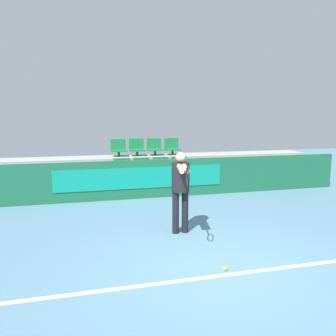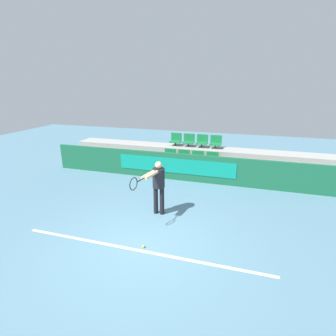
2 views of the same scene
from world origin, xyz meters
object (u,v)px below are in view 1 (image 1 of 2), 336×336
stadium_chair_5 (137,148)px  stadium_chair_6 (155,147)px  tennis_player (181,184)px  stadium_chair_1 (142,168)px  stadium_chair_2 (161,167)px  stadium_chair_7 (172,147)px  stadium_chair_3 (180,166)px  stadium_chair_0 (122,168)px  stadium_chair_4 (118,148)px  tennis_ball (225,268)px

stadium_chair_5 → stadium_chair_6: bearing=0.0°
tennis_player → stadium_chair_1: bearing=103.2°
stadium_chair_2 → stadium_chair_7: 1.21m
stadium_chair_7 → tennis_player: 4.65m
stadium_chair_2 → stadium_chair_3: (0.58, 0.00, 0.00)m
stadium_chair_0 → stadium_chair_6: (1.17, 0.94, 0.50)m
stadium_chair_3 → tennis_player: bearing=-106.0°
stadium_chair_0 → stadium_chair_2: 1.17m
stadium_chair_3 → stadium_chair_4: size_ratio=1.00×
stadium_chair_0 → stadium_chair_3: bearing=0.0°
stadium_chair_4 → stadium_chair_3: bearing=-28.2°
stadium_chair_7 → tennis_ball: bearing=-97.6°
stadium_chair_5 → stadium_chair_7: (1.17, 0.00, 0.00)m
stadium_chair_7 → stadium_chair_5: bearing=180.0°
stadium_chair_3 → stadium_chair_5: size_ratio=1.00×
stadium_chair_0 → stadium_chair_2: same height
stadium_chair_7 → stadium_chair_2: bearing=-121.9°
stadium_chair_1 → stadium_chair_6: 1.21m
stadium_chair_5 → stadium_chair_7: same height
stadium_chair_1 → stadium_chair_6: size_ratio=1.00×
stadium_chair_5 → stadium_chair_0: bearing=-121.9°
stadium_chair_2 → stadium_chair_4: 1.58m
stadium_chair_2 → stadium_chair_6: (0.00, 0.94, 0.50)m
stadium_chair_2 → stadium_chair_6: 1.06m
stadium_chair_3 → stadium_chair_6: 1.21m
stadium_chair_4 → stadium_chair_6: same height
tennis_player → tennis_ball: (0.21, -1.63, -0.95)m
stadium_chair_4 → tennis_ball: 6.34m
stadium_chair_3 → stadium_chair_7: stadium_chair_7 is taller
stadium_chair_0 → stadium_chair_1: bearing=0.0°
stadium_chair_1 → stadium_chair_2: bearing=0.0°
stadium_chair_5 → stadium_chair_6: size_ratio=1.00×
stadium_chair_1 → stadium_chair_3: same height
stadium_chair_3 → stadium_chair_6: stadium_chair_6 is taller
stadium_chair_6 → tennis_ball: size_ratio=8.15×
stadium_chair_1 → tennis_ball: bearing=-86.3°
stadium_chair_4 → tennis_ball: bearing=-81.5°
stadium_chair_2 → stadium_chair_5: size_ratio=1.00×
stadium_chair_5 → stadium_chair_7: 1.17m
stadium_chair_0 → stadium_chair_1: size_ratio=1.00×
stadium_chair_2 → tennis_ball: size_ratio=8.15×
stadium_chair_3 → stadium_chair_0: bearing=180.0°
stadium_chair_3 → tennis_player: 3.75m
stadium_chair_3 → stadium_chair_5: (-1.17, 0.94, 0.50)m
stadium_chair_7 → tennis_player: tennis_player is taller
stadium_chair_6 → tennis_player: 4.56m
stadium_chair_6 → stadium_chair_7: same height
stadium_chair_1 → tennis_player: 3.60m
stadium_chair_4 → stadium_chair_5: bearing=0.0°
stadium_chair_1 → stadium_chair_6: (0.58, 0.94, 0.50)m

